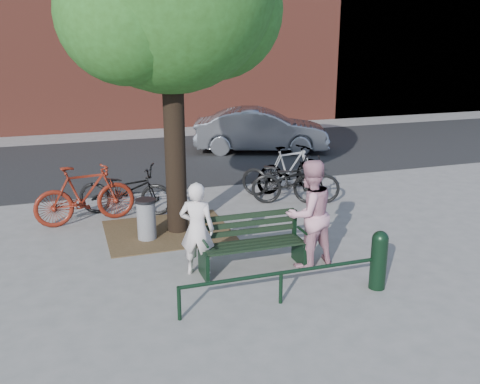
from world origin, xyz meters
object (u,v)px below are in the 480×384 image
object	(u,v)px
bollard	(379,258)
bicycle_c	(296,181)
person_right	(309,214)
person_left	(197,229)
park_bench	(251,241)
parked_car	(261,130)
litter_bin	(146,219)

from	to	relation	value
bollard	bicycle_c	world-z (taller)	bicycle_c
person_right	bollard	bearing A→B (deg)	107.80
person_left	person_right	xyz separation A→B (m)	(1.85, -0.25, 0.14)
park_bench	person_left	xyz separation A→B (m)	(-0.90, 0.07, 0.30)
person_left	bollard	xyz separation A→B (m)	(2.50, -1.37, -0.28)
parked_car	litter_bin	bearing A→B (deg)	163.00
person_right	bicycle_c	xyz separation A→B (m)	(1.21, 3.21, -0.38)
parked_car	person_right	bearing A→B (deg)	-176.57
person_right	bicycle_c	size ratio (longest dim) A/B	0.90
bollard	bicycle_c	size ratio (longest dim) A/B	0.46
park_bench	bollard	size ratio (longest dim) A/B	1.86
bollard	parked_car	size ratio (longest dim) A/B	0.22
person_right	parked_car	xyz separation A→B (m)	(2.40, 8.66, -0.20)
person_right	litter_bin	size ratio (longest dim) A/B	2.29
person_right	bicycle_c	distance (m)	3.45
park_bench	litter_bin	bearing A→B (deg)	128.07
bollard	litter_bin	bearing A→B (deg)	134.06
person_left	litter_bin	world-z (taller)	person_left
person_right	litter_bin	world-z (taller)	person_right
bollard	litter_bin	world-z (taller)	bollard
person_right	person_left	bearing A→B (deg)	-20.04
person_left	park_bench	bearing A→B (deg)	-157.49
person_right	litter_bin	xyz separation A→B (m)	(-2.40, 2.03, -0.51)
bicycle_c	park_bench	bearing A→B (deg)	162.94
park_bench	bollard	world-z (taller)	park_bench
person_left	person_right	bearing A→B (deg)	-160.69
person_right	parked_car	distance (m)	8.98
park_bench	bollard	distance (m)	2.06
person_left	parked_car	world-z (taller)	person_left
person_left	bicycle_c	xyz separation A→B (m)	(3.06, 2.96, -0.24)
person_left	person_right	distance (m)	1.87
bollard	parked_car	xyz separation A→B (m)	(1.75, 9.78, 0.21)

